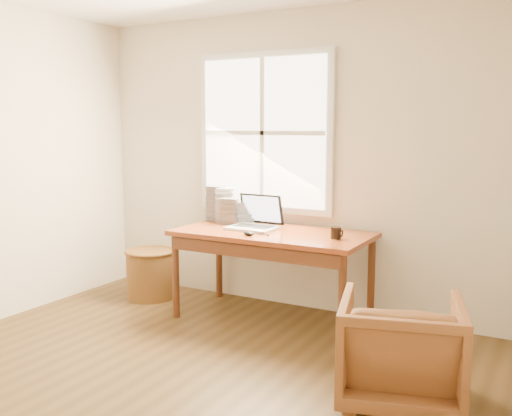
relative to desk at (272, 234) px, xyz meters
The scene contains 11 objects.
room_shell 1.74m from the desk, 90.77° to the right, with size 4.04×4.54×2.64m.
desk is the anchor object (origin of this frame).
armchair 1.68m from the desk, 35.73° to the right, with size 0.68×0.70×0.64m, color brown.
wicker_stool 1.39m from the desk, behind, with size 0.45×0.45×0.45m, color brown.
laptop 0.26m from the desk, behind, with size 0.40×0.42×0.30m, color silver, non-canonical shape.
mouse 0.27m from the desk, 107.87° to the right, with size 0.10×0.06×0.03m, color black.
coffee_mug 0.57m from the desk, ahead, with size 0.08×0.08×0.09m, color black.
cd_stack_a 0.67m from the desk, 158.65° to the left, with size 0.16×0.14×0.31m, color silver.
cd_stack_b 0.53m from the desk, 162.59° to the left, with size 0.15×0.13×0.23m, color #2A2A2F.
cd_stack_c 0.77m from the desk, 161.08° to the left, with size 0.14×0.13×0.32m, color #918F9B.
cd_stack_d 0.46m from the desk, 149.17° to the left, with size 0.16×0.14×0.20m, color silver.
Camera 1 is at (2.10, -2.30, 1.60)m, focal length 40.00 mm.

